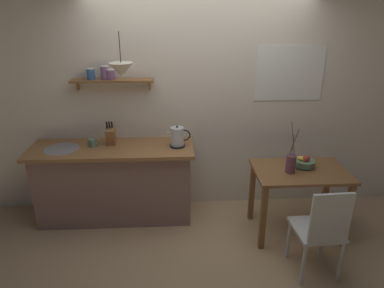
{
  "coord_description": "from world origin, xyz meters",
  "views": [
    {
      "loc": [
        -0.29,
        -3.35,
        2.39
      ],
      "look_at": [
        -0.1,
        0.25,
        0.95
      ],
      "focal_mm": 32.62,
      "sensor_mm": 36.0,
      "label": 1
    }
  ],
  "objects_px": {
    "knife_block": "(111,136)",
    "coffee_mug_by_sink": "(93,143)",
    "dining_chair_near": "(321,229)",
    "twig_vase": "(291,163)",
    "pendant_lamp": "(121,70)",
    "electric_kettle": "(178,137)",
    "dining_table": "(299,181)",
    "fruit_bowl": "(304,162)"
  },
  "relations": [
    {
      "from": "knife_block",
      "to": "coffee_mug_by_sink",
      "type": "distance_m",
      "value": 0.21
    },
    {
      "from": "dining_chair_near",
      "to": "twig_vase",
      "type": "height_order",
      "value": "twig_vase"
    },
    {
      "from": "dining_chair_near",
      "to": "twig_vase",
      "type": "relative_size",
      "value": 1.69
    },
    {
      "from": "coffee_mug_by_sink",
      "to": "dining_chair_near",
      "type": "bearing_deg",
      "value": -26.77
    },
    {
      "from": "dining_chair_near",
      "to": "coffee_mug_by_sink",
      "type": "distance_m",
      "value": 2.53
    },
    {
      "from": "knife_block",
      "to": "pendant_lamp",
      "type": "relative_size",
      "value": 0.64
    },
    {
      "from": "coffee_mug_by_sink",
      "to": "pendant_lamp",
      "type": "bearing_deg",
      "value": -19.05
    },
    {
      "from": "electric_kettle",
      "to": "twig_vase",
      "type": "bearing_deg",
      "value": -20.04
    },
    {
      "from": "dining_table",
      "to": "twig_vase",
      "type": "distance_m",
      "value": 0.28
    },
    {
      "from": "dining_table",
      "to": "twig_vase",
      "type": "height_order",
      "value": "twig_vase"
    },
    {
      "from": "fruit_bowl",
      "to": "dining_table",
      "type": "bearing_deg",
      "value": -126.63
    },
    {
      "from": "electric_kettle",
      "to": "dining_chair_near",
      "type": "bearing_deg",
      "value": -40.19
    },
    {
      "from": "coffee_mug_by_sink",
      "to": "dining_table",
      "type": "bearing_deg",
      "value": -10.74
    },
    {
      "from": "dining_table",
      "to": "knife_block",
      "type": "relative_size",
      "value": 3.45
    },
    {
      "from": "knife_block",
      "to": "fruit_bowl",
      "type": "bearing_deg",
      "value": -10.44
    },
    {
      "from": "twig_vase",
      "to": "electric_kettle",
      "type": "height_order",
      "value": "twig_vase"
    },
    {
      "from": "twig_vase",
      "to": "dining_chair_near",
      "type": "bearing_deg",
      "value": -80.54
    },
    {
      "from": "fruit_bowl",
      "to": "twig_vase",
      "type": "height_order",
      "value": "twig_vase"
    },
    {
      "from": "fruit_bowl",
      "to": "twig_vase",
      "type": "distance_m",
      "value": 0.23
    },
    {
      "from": "electric_kettle",
      "to": "pendant_lamp",
      "type": "height_order",
      "value": "pendant_lamp"
    },
    {
      "from": "dining_table",
      "to": "pendant_lamp",
      "type": "height_order",
      "value": "pendant_lamp"
    },
    {
      "from": "twig_vase",
      "to": "coffee_mug_by_sink",
      "type": "xyz_separation_m",
      "value": [
        -2.11,
        0.47,
        0.09
      ]
    },
    {
      "from": "dining_chair_near",
      "to": "pendant_lamp",
      "type": "distance_m",
      "value": 2.43
    },
    {
      "from": "electric_kettle",
      "to": "coffee_mug_by_sink",
      "type": "xyz_separation_m",
      "value": [
        -0.95,
        0.05,
        -0.07
      ]
    },
    {
      "from": "dining_chair_near",
      "to": "twig_vase",
      "type": "bearing_deg",
      "value": 99.46
    },
    {
      "from": "fruit_bowl",
      "to": "electric_kettle",
      "type": "bearing_deg",
      "value": 167.44
    },
    {
      "from": "fruit_bowl",
      "to": "electric_kettle",
      "type": "xyz_separation_m",
      "value": [
        -1.35,
        0.3,
        0.2
      ]
    },
    {
      "from": "dining_table",
      "to": "pendant_lamp",
      "type": "relative_size",
      "value": 2.2
    },
    {
      "from": "knife_block",
      "to": "dining_chair_near",
      "type": "bearing_deg",
      "value": -29.84
    },
    {
      "from": "dining_table",
      "to": "dining_chair_near",
      "type": "xyz_separation_m",
      "value": [
        -0.03,
        -0.69,
        -0.11
      ]
    },
    {
      "from": "twig_vase",
      "to": "coffee_mug_by_sink",
      "type": "height_order",
      "value": "twig_vase"
    },
    {
      "from": "dining_table",
      "to": "knife_block",
      "type": "xyz_separation_m",
      "value": [
        -2.05,
        0.47,
        0.39
      ]
    },
    {
      "from": "dining_table",
      "to": "knife_block",
      "type": "height_order",
      "value": "knife_block"
    },
    {
      "from": "dining_table",
      "to": "twig_vase",
      "type": "bearing_deg",
      "value": -161.47
    },
    {
      "from": "knife_block",
      "to": "pendant_lamp",
      "type": "distance_m",
      "value": 0.81
    },
    {
      "from": "fruit_bowl",
      "to": "twig_vase",
      "type": "bearing_deg",
      "value": -147.4
    },
    {
      "from": "dining_chair_near",
      "to": "knife_block",
      "type": "bearing_deg",
      "value": 150.16
    },
    {
      "from": "pendant_lamp",
      "to": "twig_vase",
      "type": "bearing_deg",
      "value": -10.99
    },
    {
      "from": "knife_block",
      "to": "electric_kettle",
      "type": "bearing_deg",
      "value": -6.55
    },
    {
      "from": "twig_vase",
      "to": "coffee_mug_by_sink",
      "type": "relative_size",
      "value": 4.36
    },
    {
      "from": "dining_chair_near",
      "to": "electric_kettle",
      "type": "xyz_separation_m",
      "value": [
        -1.27,
        1.07,
        0.5
      ]
    },
    {
      "from": "electric_kettle",
      "to": "knife_block",
      "type": "xyz_separation_m",
      "value": [
        -0.75,
        0.09,
        0.0
      ]
    }
  ]
}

